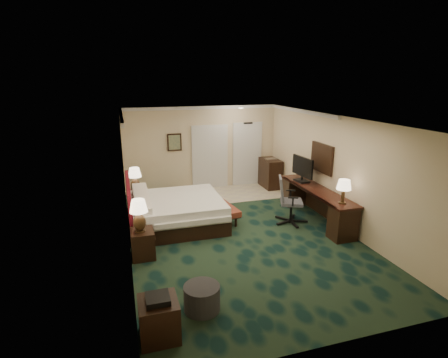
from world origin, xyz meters
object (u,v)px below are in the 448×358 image
object	(u,v)px
lamp_far	(135,180)
bed_bench	(224,213)
lamp_near	(139,216)
desk	(316,204)
ottoman	(202,298)
bed	(177,212)
side_table	(159,319)
nightstand_near	(143,244)
minibar	(270,173)
desk_chair	(292,200)
nightstand_far	(136,201)
tv	(302,169)

from	to	relation	value
lamp_far	bed_bench	size ratio (longest dim) A/B	0.57
lamp_near	desk	xyz separation A→B (m)	(4.45, 0.75, -0.50)
ottoman	lamp_far	bearing A→B (deg)	99.09
lamp_near	desk	distance (m)	4.54
bed	side_table	size ratio (longest dim) A/B	3.72
ottoman	nightstand_near	bearing A→B (deg)	110.92
bed_bench	minibar	xyz separation A→B (m)	(2.29, 2.28, 0.28)
bed	lamp_near	world-z (taller)	lamp_near
nightstand_near	lamp_near	size ratio (longest dim) A/B	0.86
bed	desk_chair	xyz separation A→B (m)	(2.78, -0.67, 0.25)
side_table	bed_bench	bearing A→B (deg)	61.17
lamp_far	bed_bench	distance (m)	2.59
side_table	minibar	xyz separation A→B (m)	(4.39, 6.11, 0.19)
nightstand_near	side_table	xyz separation A→B (m)	(0.05, -2.45, 0.00)
desk_chair	bed_bench	bearing A→B (deg)	179.12
nightstand_far	minibar	xyz separation A→B (m)	(4.45, 0.97, 0.20)
nightstand_near	minibar	distance (m)	5.77
lamp_far	desk_chair	world-z (taller)	lamp_far
bed	nightstand_far	size ratio (longest dim) A/B	3.85
nightstand_near	tv	bearing A→B (deg)	18.29
ottoman	side_table	xyz separation A→B (m)	(-0.72, -0.43, 0.09)
nightstand_near	bed_bench	bearing A→B (deg)	32.67
lamp_far	tv	distance (m)	4.53
nightstand_near	bed_bench	distance (m)	2.57
bed_bench	tv	xyz separation A→B (m)	(2.22, 0.06, 0.98)
bed_bench	ottoman	size ratio (longest dim) A/B	2.02
desk	bed	bearing A→B (deg)	169.03
tv	desk_chair	distance (m)	1.12
bed	lamp_far	xyz separation A→B (m)	(-0.92, 1.26, 0.56)
bed	tv	size ratio (longest dim) A/B	2.48
lamp_far	minibar	xyz separation A→B (m)	(4.43, 1.00, -0.42)
lamp_near	minibar	bearing A→B (deg)	39.43
side_table	minibar	world-z (taller)	minibar
lamp_near	lamp_far	xyz separation A→B (m)	(0.05, 2.69, -0.01)
lamp_far	desk	bearing A→B (deg)	-23.76
bed	nightstand_near	distance (m)	1.70
bed_bench	tv	size ratio (longest dim) A/B	1.33
lamp_near	desk_chair	bearing A→B (deg)	11.42
bed	minibar	distance (m)	4.17
nightstand_far	lamp_far	size ratio (longest dim) A/B	0.85
nightstand_far	desk	bearing A→B (deg)	-23.93
side_table	desk	world-z (taller)	desk
lamp_far	desk_chair	size ratio (longest dim) A/B	0.55
desk_chair	tv	bearing A→B (deg)	68.62
bed	desk	world-z (taller)	desk
nightstand_far	bed_bench	distance (m)	2.53
side_table	desk	distance (m)	5.40
nightstand_near	desk	world-z (taller)	desk
bed	tv	bearing A→B (deg)	0.63
bed	minibar	world-z (taller)	minibar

